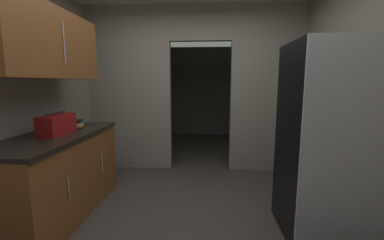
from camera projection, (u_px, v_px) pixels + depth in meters
The scene contains 8 objects.
ground at pixel (185, 230), 2.42m from camera, with size 20.00×20.00×0.00m, color #47423D.
kitchen_partition at pixel (193, 85), 3.98m from camera, with size 3.44×0.12×2.62m.
adjoining_room_shell at pixel (199, 88), 5.88m from camera, with size 3.44×2.83×2.62m.
refrigerator at pixel (327, 142), 2.25m from camera, with size 0.72×0.76×1.78m.
lower_cabinet_run at pixel (58, 175), 2.63m from camera, with size 0.68×1.63×0.89m.
upper_cabinet_counterside at pixel (46, 44), 2.43m from camera, with size 0.36×1.47×0.68m.
boombox at pixel (57, 125), 2.56m from camera, with size 0.20×0.44×0.23m.
book_stack at pixel (76, 124), 2.92m from camera, with size 0.16×0.17×0.10m.
Camera 1 is at (0.21, -2.22, 1.43)m, focal length 23.06 mm.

